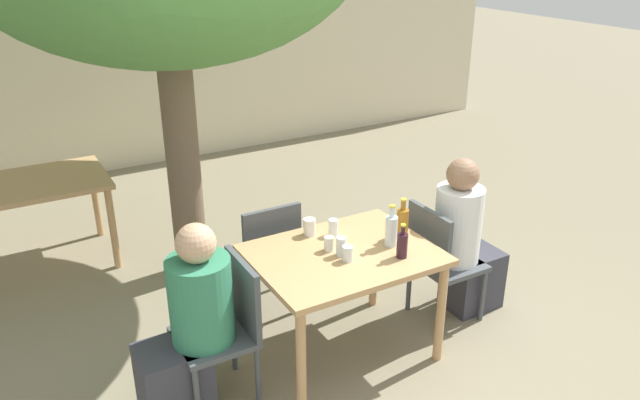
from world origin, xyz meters
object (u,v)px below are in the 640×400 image
(wine_bottle_2, at_px, (402,245))
(drinking_glass_1, at_px, (347,253))
(patio_chair_1, at_px, (439,257))
(drinking_glass_0, at_px, (329,244))
(person_seated_1, at_px, (465,244))
(dining_table_back, at_px, (29,194))
(water_bottle_1, at_px, (391,230))
(person_seated_0, at_px, (189,330))
(amber_bottle_0, at_px, (402,222))
(drinking_glass_2, at_px, (333,227))
(drinking_glass_3, at_px, (309,227))
(drinking_glass_4, at_px, (341,246))
(dining_table_front, at_px, (343,266))
(patio_chair_0, at_px, (227,322))
(patio_chair_2, at_px, (267,252))

(wine_bottle_2, xyz_separation_m, drinking_glass_1, (-0.32, 0.13, -0.04))
(patio_chair_1, height_order, drinking_glass_0, patio_chair_1)
(wine_bottle_2, height_order, drinking_glass_0, wine_bottle_2)
(person_seated_1, height_order, drinking_glass_1, person_seated_1)
(dining_table_back, relative_size, water_bottle_1, 4.32)
(person_seated_0, height_order, drinking_glass_0, person_seated_0)
(amber_bottle_0, xyz_separation_m, water_bottle_1, (-0.14, -0.07, 0.00))
(drinking_glass_0, xyz_separation_m, drinking_glass_2, (0.14, 0.17, 0.01))
(drinking_glass_2, xyz_separation_m, drinking_glass_3, (-0.14, 0.08, 0.00))
(patio_chair_1, xyz_separation_m, person_seated_1, (0.23, -0.00, 0.04))
(drinking_glass_2, relative_size, drinking_glass_4, 0.91)
(wine_bottle_2, relative_size, drinking_glass_1, 2.32)
(dining_table_back, relative_size, drinking_glass_0, 12.91)
(wine_bottle_2, xyz_separation_m, drinking_glass_2, (-0.22, 0.48, -0.03))
(dining_table_front, bearing_deg, drinking_glass_1, -108.61)
(water_bottle_1, xyz_separation_m, drinking_glass_3, (-0.39, 0.40, -0.05))
(patio_chair_0, height_order, patio_chair_2, same)
(person_seated_0, relative_size, wine_bottle_2, 5.23)
(dining_table_back, relative_size, person_seated_0, 1.03)
(patio_chair_2, bearing_deg, person_seated_0, 39.92)
(drinking_glass_2, height_order, drinking_glass_3, drinking_glass_3)
(person_seated_0, bearing_deg, drinking_glass_3, 108.49)
(person_seated_0, xyz_separation_m, drinking_glass_1, (1.01, -0.10, 0.28))
(amber_bottle_0, distance_m, drinking_glass_4, 0.49)
(water_bottle_1, bearing_deg, dining_table_back, 129.28)
(person_seated_0, distance_m, person_seated_1, 2.08)
(patio_chair_0, relative_size, drinking_glass_4, 7.26)
(dining_table_front, bearing_deg, wine_bottle_2, -39.39)
(wine_bottle_2, relative_size, drinking_glass_0, 2.39)
(dining_table_back, relative_size, drinking_glass_1, 12.52)
(patio_chair_1, bearing_deg, drinking_glass_0, 85.55)
(patio_chair_2, relative_size, amber_bottle_0, 3.30)
(patio_chair_1, relative_size, drinking_glass_4, 7.26)
(dining_table_back, bearing_deg, patio_chair_0, -70.66)
(person_seated_0, relative_size, drinking_glass_1, 12.12)
(person_seated_1, bearing_deg, dining_table_front, 90.00)
(amber_bottle_0, bearing_deg, drinking_glass_0, 172.44)
(wine_bottle_2, bearing_deg, water_bottle_1, 78.51)
(drinking_glass_0, bearing_deg, patio_chair_0, -174.77)
(person_seated_0, bearing_deg, person_seated_1, 90.00)
(patio_chair_2, bearing_deg, drinking_glass_4, 105.81)
(person_seated_1, xyz_separation_m, amber_bottle_0, (-0.58, -0.00, 0.32))
(patio_chair_0, distance_m, drinking_glass_0, 0.81)
(patio_chair_2, relative_size, water_bottle_1, 3.16)
(drinking_glass_1, height_order, drinking_glass_2, drinking_glass_2)
(patio_chair_1, xyz_separation_m, patio_chair_2, (-1.04, 0.68, 0.00))
(dining_table_front, xyz_separation_m, wine_bottle_2, (0.29, -0.23, 0.19))
(water_bottle_1, height_order, drinking_glass_4, water_bottle_1)
(person_seated_1, bearing_deg, patio_chair_2, 61.95)
(wine_bottle_2, bearing_deg, drinking_glass_4, 146.34)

